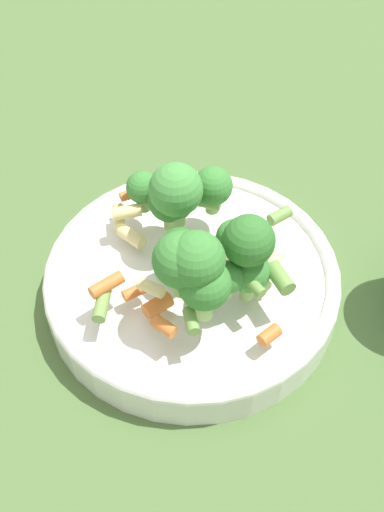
# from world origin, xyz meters

# --- Properties ---
(ground_plane) EXTENTS (3.00, 3.00, 0.00)m
(ground_plane) POSITION_xyz_m (0.00, 0.00, 0.00)
(ground_plane) COLOR #4C6B38
(bowl) EXTENTS (0.26, 0.26, 0.04)m
(bowl) POSITION_xyz_m (0.00, 0.00, 0.02)
(bowl) COLOR white
(bowl) RESTS_ON ground_plane
(pasta_salad) EXTENTS (0.20, 0.19, 0.10)m
(pasta_salad) POSITION_xyz_m (0.01, -0.01, 0.09)
(pasta_salad) COLOR #8CB766
(pasta_salad) RESTS_ON bowl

